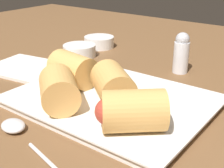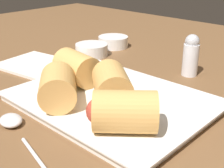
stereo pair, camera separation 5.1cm
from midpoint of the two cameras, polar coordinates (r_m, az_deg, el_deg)
The scene contains 11 objects.
table_surface at distance 55.99cm, azimuth -3.19°, elevation -3.11°, with size 180.00×140.00×2.00cm.
serving_plate at distance 51.90cm, azimuth -2.79°, elevation -3.13°, with size 31.52×24.48×1.50cm.
roll_front_left at distance 56.79cm, azimuth -10.02°, elevation 2.79°, with size 9.66×6.88×5.67cm.
roll_front_right at distance 49.57cm, azimuth -2.92°, elevation 0.12°, with size 10.04×9.63×5.67cm.
roll_back_left at distance 40.86cm, azimuth -0.28°, elevation -5.03°, with size 10.00×9.75×5.67cm.
roll_back_right at distance 48.88cm, azimuth -12.68°, elevation -0.77°, with size 10.04×9.63×5.67cm.
dipping_bowl_near at distance 77.34cm, azimuth -7.86°, elevation 6.14°, with size 7.98×7.98×2.89cm.
dipping_bowl_far at distance 84.66cm, azimuth -4.10°, elevation 7.75°, with size 7.98×7.98×2.89cm.
spoon at distance 46.45cm, azimuth -19.92°, elevation -8.07°, with size 18.91×6.08×1.43cm.
napkin at distance 71.68cm, azimuth -17.66°, elevation 2.85°, with size 17.14×15.23×0.60cm.
salt_shaker at distance 66.18cm, azimuth 10.44°, elevation 5.62°, with size 3.23×3.23×8.62cm.
Camera 1 is at (30.85, -39.93, 25.36)cm, focal length 50.00 mm.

